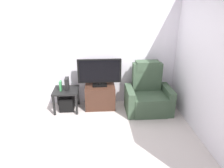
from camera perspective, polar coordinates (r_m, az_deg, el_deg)
The scene contains 10 objects.
ground_plane at distance 4.10m, azimuth -4.39°, elevation -11.88°, with size 6.40×6.40×0.00m, color #BCB2AD.
wall_back at distance 4.64m, azimuth -4.82°, elevation 9.70°, with size 6.40×0.06×2.60m, color silver.
wall_side at distance 3.98m, azimuth 23.33°, elevation 5.91°, with size 0.06×4.48×2.60m, color silver.
tv_stand at distance 4.69m, azimuth -3.33°, elevation -3.52°, with size 0.67×0.48×0.52m.
television at distance 4.49m, azimuth -3.50°, elevation 3.37°, with size 0.96×0.20×0.62m.
recliner_armchair at distance 4.59m, azimuth 9.99°, elevation -2.97°, with size 0.98×0.78×1.08m.
side_table at distance 4.63m, azimuth -12.71°, elevation -2.43°, with size 0.54×0.54×0.49m.
subwoofer_box at distance 4.74m, azimuth -12.46°, elevation -5.20°, with size 0.32×0.32×0.32m, color black.
book_upright at distance 4.56m, azimuth -14.17°, elevation -0.45°, with size 0.04×0.13×0.21m, color #388C4C.
game_console at distance 4.55m, azimuth -12.47°, elevation 0.07°, with size 0.07×0.20×0.27m, color black.
Camera 1 is at (0.07, -3.41, 2.28)m, focal length 32.73 mm.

